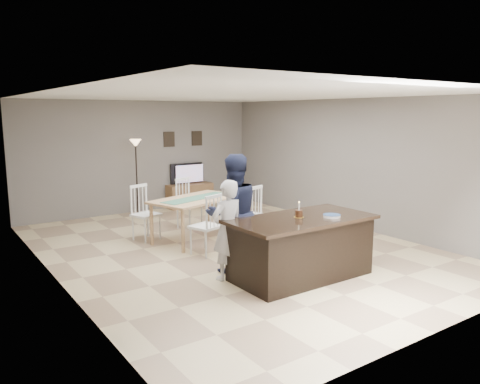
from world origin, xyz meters
TOP-DOWN VIEW (x-y plane):
  - floor at (0.00, 0.00)m, footprint 8.00×8.00m
  - room_shell at (0.00, 0.00)m, footprint 8.00×8.00m
  - kitchen_island at (0.00, -1.80)m, footprint 2.15×1.10m
  - tv_console at (1.20, 3.77)m, footprint 1.20×0.40m
  - television at (1.20, 3.84)m, footprint 0.91×0.12m
  - tv_screen_glow at (1.20, 3.76)m, footprint 0.78×0.00m
  - picture_frames at (1.15, 3.98)m, footprint 1.10×0.02m
  - doorway at (-2.99, -2.30)m, footprint 0.00×2.10m
  - woman at (-0.93, -1.25)m, footprint 0.56×0.40m
  - man at (-0.66, -1.00)m, footprint 0.93×0.75m
  - birthday_cake at (-0.02, -1.76)m, footprint 0.15×0.15m
  - plate_stack at (0.37, -2.04)m, footprint 0.26×0.26m
  - dining_table at (-0.23, 0.88)m, footprint 2.15×2.35m
  - floor_lamp at (-0.35, 3.47)m, footprint 0.27×0.27m

SIDE VIEW (x-z plane):
  - floor at x=0.00m, z-range 0.00..0.00m
  - tv_console at x=1.20m, z-range 0.00..0.60m
  - kitchen_island at x=0.00m, z-range 0.00..0.90m
  - dining_table at x=-0.23m, z-range 0.14..1.20m
  - woman at x=-0.93m, z-range 0.00..1.46m
  - television at x=1.20m, z-range 0.60..1.13m
  - tv_screen_glow at x=1.20m, z-range 0.48..1.26m
  - man at x=-0.66m, z-range 0.00..1.80m
  - plate_stack at x=0.37m, z-range 0.90..0.94m
  - birthday_cake at x=-0.02m, z-range 0.84..1.07m
  - doorway at x=-2.99m, z-range -0.07..2.58m
  - floor_lamp at x=-0.35m, z-range 0.50..2.31m
  - room_shell at x=0.00m, z-range -2.32..5.68m
  - picture_frames at x=1.15m, z-range 1.56..1.94m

